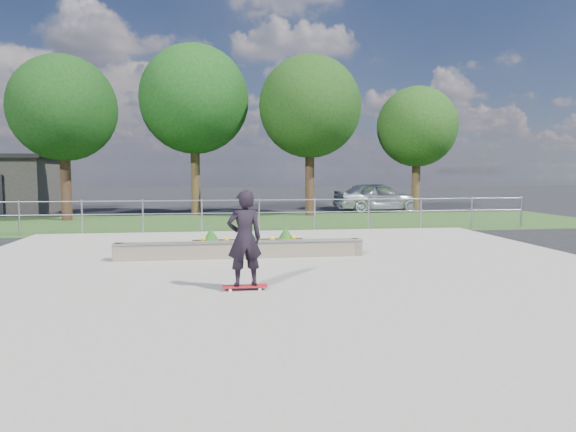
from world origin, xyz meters
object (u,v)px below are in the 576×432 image
Objects in this scene: parked_car at (377,197)px; skateboarder at (244,239)px; planter_bed at (249,244)px; grind_ledge at (241,249)px.

skateboarder is at bearing 149.78° from parked_car.
parked_car is (8.08, 17.64, -0.19)m from skateboarder.
planter_bed is 15.26m from parked_car.
parked_car is (7.72, 13.14, 0.55)m from planter_bed.
planter_bed is 0.64× the size of parked_car.
grind_ledge is 1.29× the size of parked_car.
planter_bed is at bearing 75.57° from grind_ledge.
parked_car reaches higher than grind_ledge.
skateboarder is (-0.09, -3.46, 0.72)m from grind_ledge.
grind_ledge is 16.29m from parked_car.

